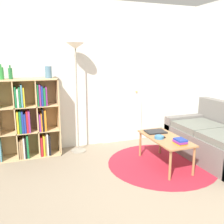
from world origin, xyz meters
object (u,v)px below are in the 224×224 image
at_px(laptop, 156,132).
at_px(vase_on_shelf, 48,72).
at_px(bowl, 159,137).
at_px(bottle_middle, 1,73).
at_px(coffee_table, 165,141).
at_px(couch, 219,141).
at_px(bottle_right, 10,73).
at_px(floor_lamp, 76,61).
at_px(bookshelf, 25,120).

height_order(laptop, vase_on_shelf, vase_on_shelf).
relative_size(bowl, bottle_middle, 0.59).
xyz_separation_m(laptop, bowl, (-0.11, -0.29, 0.01)).
relative_size(laptop, bowl, 2.42).
relative_size(coffee_table, bottle_middle, 4.17).
xyz_separation_m(couch, bottle_right, (-3.11, 1.15, 1.09)).
height_order(bottle_middle, vase_on_shelf, bottle_middle).
bearing_deg(bottle_middle, vase_on_shelf, -0.73).
bearing_deg(floor_lamp, coffee_table, -42.58).
xyz_separation_m(floor_lamp, vase_on_shelf, (-0.44, 0.07, -0.18)).
bearing_deg(couch, bottle_right, 159.73).
xyz_separation_m(bottle_middle, bottle_right, (0.13, 0.00, -0.01)).
relative_size(bowl, bottle_right, 0.64).
bearing_deg(floor_lamp, bookshelf, 174.96).
distance_m(bookshelf, bottle_right, 0.78).
distance_m(bookshelf, floor_lamp, 1.28).
bearing_deg(vase_on_shelf, coffee_table, -35.21).
distance_m(couch, laptop, 1.06).
relative_size(bookshelf, couch, 0.79).
distance_m(bottle_middle, bottle_right, 0.13).
xyz_separation_m(couch, bowl, (-1.10, 0.03, 0.18)).
bearing_deg(bowl, bottle_right, 150.95).
height_order(couch, bottle_middle, bottle_middle).
bearing_deg(coffee_table, bottle_middle, 153.93).
relative_size(laptop, bottle_right, 1.54).
relative_size(coffee_table, bottle_right, 4.49).
xyz_separation_m(coffee_table, vase_on_shelf, (-1.55, 1.09, 0.99)).
bearing_deg(vase_on_shelf, bowl, -37.61).
relative_size(bookshelf, bottle_middle, 5.56).
bearing_deg(floor_lamp, bottle_right, 175.37).
xyz_separation_m(laptop, vase_on_shelf, (-1.54, 0.81, 0.93)).
bearing_deg(bottle_middle, bookshelf, -1.28).
xyz_separation_m(bookshelf, bowl, (1.85, -1.11, -0.15)).
bearing_deg(coffee_table, floor_lamp, 137.42).
height_order(laptop, bowl, bowl).
bearing_deg(bottle_middle, bowl, -27.52).
distance_m(bookshelf, coffee_table, 2.26).
distance_m(floor_lamp, coffee_table, 1.91).
height_order(bookshelf, couch, bookshelf).
bearing_deg(bowl, vase_on_shelf, 142.39).
distance_m(bowl, bottle_middle, 2.58).
height_order(bookshelf, vase_on_shelf, vase_on_shelf).
xyz_separation_m(bowl, bottle_right, (-2.01, 1.12, 0.91)).
xyz_separation_m(bookshelf, floor_lamp, (0.85, -0.08, 0.95)).
distance_m(coffee_table, bowl, 0.14).
bearing_deg(bookshelf, couch, -21.14).
relative_size(couch, vase_on_shelf, 8.47).
bearing_deg(bookshelf, floor_lamp, -5.04).
bearing_deg(bowl, couch, -1.74).
xyz_separation_m(bookshelf, coffee_table, (1.97, -1.10, -0.23)).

